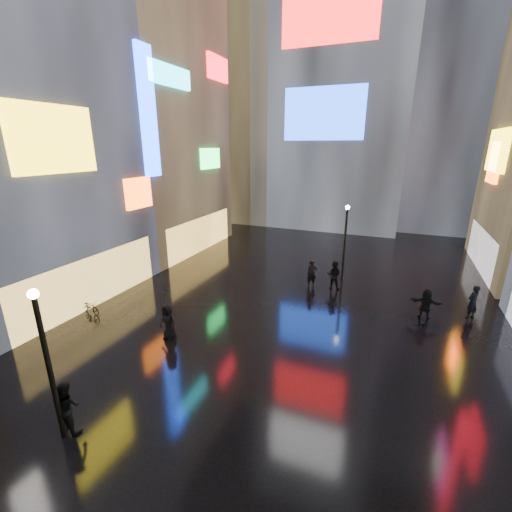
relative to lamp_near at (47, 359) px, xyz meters
The scene contains 15 objects.
ground 14.68m from the lamp_near, 72.27° to the left, with size 140.00×140.00×0.00m, color black.
building_left_far 24.23m from the lamp_near, 120.50° to the left, with size 10.28×12.00×22.00m.
tower_main 41.80m from the lamp_near, 87.90° to the left, with size 16.00×14.20×42.00m.
tower_flank_right 44.18m from the lamp_near, 71.37° to the left, with size 12.00×12.00×34.00m, color black.
tower_flank_left 38.31m from the lamp_near, 105.08° to the left, with size 10.00×10.00×26.00m, color black.
lamp_near is the anchor object (origin of this frame).
lamp_far 18.67m from the lamp_near, 70.98° to the left, with size 0.30×0.30×5.20m.
pedestrian_1 2.05m from the lamp_near, 98.09° to the left, with size 0.90×0.70×1.84m, color black.
pedestrian_4 6.62m from the lamp_near, 94.13° to the left, with size 0.89×0.58×1.81m, color black.
pedestrian_5 17.45m from the lamp_near, 49.86° to the left, with size 1.59×0.50×1.71m, color black.
pedestrian_6 16.01m from the lamp_near, 73.77° to the left, with size 0.67×0.44×1.83m, color black.
pedestrian_7 16.64m from the lamp_near, 69.27° to the left, with size 0.93×0.72×1.91m, color black.
umbrella_2 6.34m from the lamp_near, 94.13° to the left, with size 0.90×0.92×0.83m, color black.
bicycle 9.48m from the lamp_near, 132.07° to the left, with size 0.53×1.51×0.79m, color black.
pedestrian_8 19.74m from the lamp_near, 46.56° to the left, with size 0.69×0.45×1.90m, color black.
Camera 1 is at (4.70, 0.60, 8.99)m, focal length 24.00 mm.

